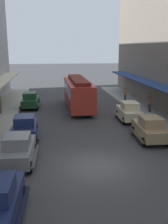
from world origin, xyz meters
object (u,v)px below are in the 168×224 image
object	(u,v)px
parked_car_6	(18,148)
pedestrian_1	(0,105)
streetcar	(78,92)
parked_car_3	(25,127)
pedestrian_0	(149,101)
parked_car_1	(129,111)
parked_car_4	(150,128)
pedestrian_2	(125,95)
parked_car_2	(30,100)
pedestrian_5	(150,104)

from	to	relation	value
parked_car_6	pedestrian_1	size ratio (longest dim) A/B	2.58
parked_car_6	streetcar	xyz separation A→B (m)	(5.10, 13.95, 0.96)
parked_car_3	pedestrian_0	distance (m)	14.87
pedestrian_0	pedestrian_1	size ratio (longest dim) A/B	1.00
parked_car_6	parked_car_1	bearing A→B (deg)	41.84
parked_car_4	pedestrian_2	size ratio (longest dim) A/B	2.58
parked_car_4	streetcar	size ratio (longest dim) A/B	0.45
parked_car_1	parked_car_6	bearing A→B (deg)	-138.16
pedestrian_2	pedestrian_1	bearing A→B (deg)	-163.26
parked_car_2	parked_car_6	distance (m)	14.98
parked_car_4	parked_car_6	world-z (taller)	same
pedestrian_0	pedestrian_2	size ratio (longest dim) A/B	1.00
parked_car_6	streetcar	world-z (taller)	streetcar
parked_car_2	parked_car_4	size ratio (longest dim) A/B	1.00
parked_car_2	pedestrian_0	world-z (taller)	parked_car_2
parked_car_3	parked_car_1	bearing A→B (deg)	22.84
parked_car_1	pedestrian_2	bearing A→B (deg)	76.38
pedestrian_1	pedestrian_5	bearing A→B (deg)	-4.52
parked_car_2	pedestrian_2	xyz separation A→B (m)	(11.57, 1.54, 0.07)
parked_car_4	pedestrian_2	bearing A→B (deg)	81.39
pedestrian_1	pedestrian_2	world-z (taller)	same
parked_car_1	pedestrian_2	size ratio (longest dim) A/B	2.58
pedestrian_0	pedestrian_5	bearing A→B (deg)	-107.23
streetcar	parked_car_4	bearing A→B (deg)	-69.42
streetcar	pedestrian_1	bearing A→B (deg)	-167.84
parked_car_3	pedestrian_0	xyz separation A→B (m)	(12.73, 7.70, 0.07)
pedestrian_0	pedestrian_5	size ratio (longest dim) A/B	1.02
parked_car_6	pedestrian_5	size ratio (longest dim) A/B	2.63
parked_car_1	pedestrian_1	xyz separation A→B (m)	(-12.47, 3.82, 0.07)
streetcar	pedestrian_1	xyz separation A→B (m)	(-8.24, -1.78, -0.89)
pedestrian_1	parked_car_4	bearing A→B (deg)	-36.81
parked_car_6	pedestrian_1	distance (m)	12.57
parked_car_4	pedestrian_5	xyz separation A→B (m)	(3.13, 8.05, 0.05)
parked_car_1	parked_car_4	world-z (taller)	same
pedestrian_1	pedestrian_0	bearing A→B (deg)	-0.17
parked_car_3	pedestrian_5	distance (m)	13.98
parked_car_4	parked_car_6	size ratio (longest dim) A/B	1.00
pedestrian_0	parked_car_1	bearing A→B (deg)	-132.11
parked_car_1	pedestrian_5	distance (m)	4.00
parked_car_3	parked_car_4	size ratio (longest dim) A/B	1.00
parked_car_2	parked_car_6	world-z (taller)	same
parked_car_6	pedestrian_2	bearing A→B (deg)	55.61
pedestrian_2	parked_car_6	bearing A→B (deg)	-124.39
parked_car_2	pedestrian_0	xyz separation A→B (m)	(13.00, -2.86, 0.07)
parked_car_2	pedestrian_1	size ratio (longest dim) A/B	2.58
parked_car_4	parked_car_1	bearing A→B (deg)	89.14
pedestrian_0	pedestrian_5	world-z (taller)	pedestrian_0
parked_car_6	pedestrian_0	xyz separation A→B (m)	(12.74, 12.13, 0.07)
parked_car_2	parked_car_4	xyz separation A→B (m)	(9.51, -12.08, 0.00)
parked_car_1	parked_car_4	distance (m)	5.45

